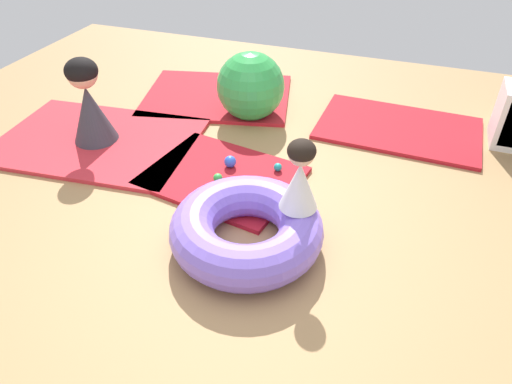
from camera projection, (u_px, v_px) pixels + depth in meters
The scene contains 13 objects.
ground_plane at pixel (231, 243), 3.37m from camera, with size 8.00×8.00×0.00m, color tan.
gym_mat_near_left at pixel (222, 177), 4.01m from camera, with size 1.25×0.97×0.04m, color #B21923.
gym_mat_near_right at pixel (398, 128), 4.68m from camera, with size 1.57×1.00×0.04m, color #B21923.
gym_mat_far_right at pixel (217, 96), 5.28m from camera, with size 1.60×1.23×0.04m, color red.
gym_mat_front at pixel (98, 141), 4.49m from camera, with size 1.86×1.30×0.04m, color red.
inflatable_cushion at pixel (247, 229), 3.26m from camera, with size 1.08×1.08×0.31m, color #8466E0.
child_in_white at pixel (300, 176), 3.06m from camera, with size 0.33×0.33×0.52m.
adult_seated at pixel (88, 102), 4.24m from camera, with size 0.58×0.58×0.80m.
play_ball_green at pixel (218, 178), 3.89m from camera, with size 0.08×0.08×0.08m, color green.
play_ball_blue at pixel (230, 162), 4.06m from camera, with size 0.10×0.10×0.10m, color blue.
play_ball_orange at pixel (267, 191), 3.74m from camera, with size 0.09×0.09×0.09m, color orange.
play_ball_teal at pixel (278, 167), 4.02m from camera, with size 0.07×0.07×0.07m, color teal.
exercise_ball_large at pixel (251, 86), 4.72m from camera, with size 0.69×0.69×0.69m, color green.
Camera 1 is at (0.99, -2.27, 2.32)m, focal length 32.69 mm.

